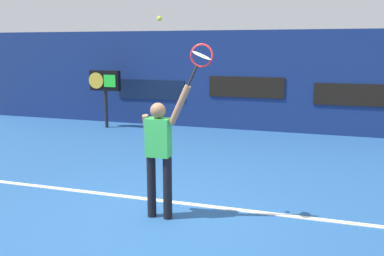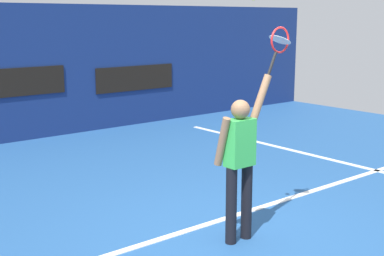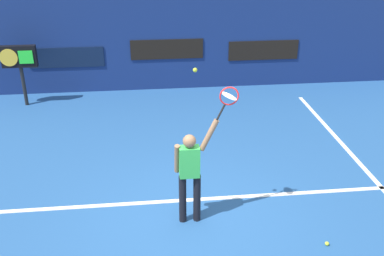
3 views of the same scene
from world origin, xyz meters
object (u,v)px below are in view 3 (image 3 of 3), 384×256
object	(u,v)px
tennis_ball	(195,70)
scoreboard_clock	(19,59)
spare_ball	(327,244)
tennis_racket	(228,98)
tennis_player	(190,171)

from	to	relation	value
tennis_ball	scoreboard_clock	xyz separation A→B (m)	(-4.19, 5.94, -1.46)
scoreboard_clock	spare_ball	distance (m)	9.33
tennis_racket	tennis_ball	xyz separation A→B (m)	(-0.54, -0.09, 0.51)
tennis_ball	tennis_racket	bearing A→B (deg)	9.30
tennis_player	tennis_racket	size ratio (longest dim) A/B	3.16
tennis_player	tennis_racket	world-z (taller)	tennis_racket
tennis_ball	scoreboard_clock	bearing A→B (deg)	125.17
scoreboard_clock	tennis_racket	bearing A→B (deg)	-51.10
tennis_ball	spare_ball	bearing A→B (deg)	-21.56
tennis_ball	scoreboard_clock	size ratio (longest dim) A/B	0.04
scoreboard_clock	tennis_player	bearing A→B (deg)	-54.87
tennis_racket	scoreboard_clock	xyz separation A→B (m)	(-4.72, 5.85, -0.96)
tennis_racket	scoreboard_clock	size ratio (longest dim) A/B	0.36
tennis_racket	spare_ball	size ratio (longest dim) A/B	9.11
tennis_player	tennis_ball	xyz separation A→B (m)	(0.07, -0.09, 1.80)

